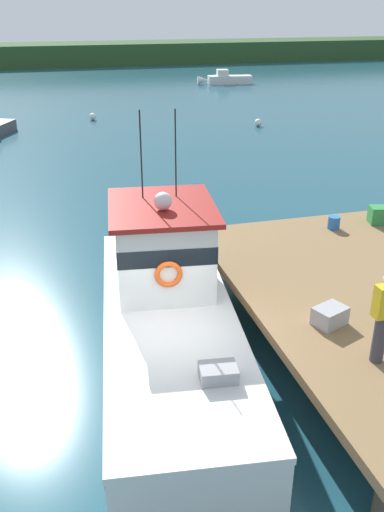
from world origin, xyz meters
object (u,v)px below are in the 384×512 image
Objects in this scene: moored_boat_outer_mooring at (226,79)px; mooring_buoy_inshore at (93,117)px; bait_bucket at (334,223)px; main_fishing_boat at (167,307)px; mooring_buoy_channel_marker at (258,123)px; crate_stack_mid_dock at (330,316)px; deckhand_by_the_boat at (383,317)px; crate_stack_near_edge at (381,215)px.

moored_boat_outer_mooring is 19.45m from mooring_buoy_inshore.
bait_bucket is 38.34m from moored_boat_outer_mooring.
mooring_buoy_channel_marker is at bearing 63.81° from main_fishing_boat.
mooring_buoy_channel_marker is (10.41, 21.16, -0.79)m from main_fishing_boat.
mooring_buoy_inshore is at bearing 93.45° from crate_stack_mid_dock.
main_fishing_boat is at bearing 134.27° from deckhand_by_the_boat.
mooring_buoy_inshore is at bearing 154.04° from mooring_buoy_channel_marker.
crate_stack_near_edge reaches higher than mooring_buoy_inshore.
moored_boat_outer_mooring is at bearing 77.33° from mooring_buoy_channel_marker.
main_fishing_boat is 25.75m from mooring_buoy_inshore.
mooring_buoy_channel_marker is at bearing 78.35° from crate_stack_near_edge.
crate_stack_mid_dock is (2.73, -1.75, 0.37)m from main_fishing_boat.
moored_boat_outer_mooring is (11.85, 41.46, -0.94)m from crate_stack_mid_dock.
crate_stack_near_edge is 0.12× the size of moored_boat_outer_mooring.
main_fishing_boat is 3.26m from crate_stack_mid_dock.
deckhand_by_the_boat is (-3.65, -5.60, 0.63)m from crate_stack_near_edge.
main_fishing_boat is 1.99× the size of moored_boat_outer_mooring.
deckhand_by_the_boat is at bearing -105.25° from moored_boat_outer_mooring.
mooring_buoy_channel_marker is (9.34, -4.55, 0.00)m from mooring_buoy_inshore.
moored_boat_outer_mooring is at bearing 77.84° from crate_stack_near_edge.
main_fishing_boat is 6.10× the size of deckhand_by_the_boat.
mooring_buoy_channel_marker is (-4.17, -18.54, -0.21)m from moored_boat_outer_mooring.
crate_stack_mid_dock reaches higher than mooring_buoy_inshore.
bait_bucket is (2.43, 4.31, -0.00)m from crate_stack_mid_dock.
mooring_buoy_inshore is at bearing 87.61° from main_fishing_boat.
crate_stack_near_edge is at bearing -102.16° from moored_boat_outer_mooring.
bait_bucket is at bearing -104.24° from moored_boat_outer_mooring.
mooring_buoy_inshore is at bearing 103.40° from crate_stack_near_edge.
mooring_buoy_inshore is (-13.51, -14.00, -0.22)m from moored_boat_outer_mooring.
mooring_buoy_channel_marker is at bearing -102.67° from moored_boat_outer_mooring.
crate_stack_near_edge reaches higher than mooring_buoy_channel_marker.
moored_boat_outer_mooring is at bearing 74.05° from crate_stack_mid_dock.
bait_bucket is at bearing 68.21° from deckhand_by_the_boat.
deckhand_by_the_boat is at bearing -45.73° from main_fishing_boat.
bait_bucket is 0.21× the size of deckhand_by_the_boat.
main_fishing_boat is 5.77m from bait_bucket.
mooring_buoy_inshore is (-4.08, 23.15, -1.16)m from bait_bucket.
deckhand_by_the_boat is 3.83× the size of mooring_buoy_inshore.
crate_stack_mid_dock is 0.12× the size of moored_boat_outer_mooring.
deckhand_by_the_boat reaches higher than crate_stack_near_edge.
crate_stack_mid_dock is (-3.85, -4.34, -0.06)m from crate_stack_near_edge.
main_fishing_boat is 23.60m from mooring_buoy_channel_marker.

